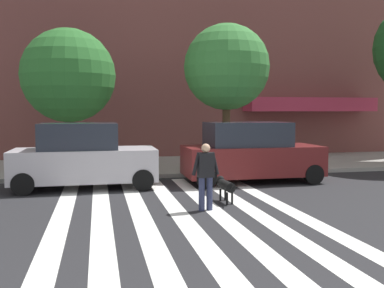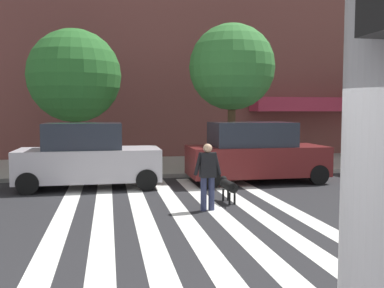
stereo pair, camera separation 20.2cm
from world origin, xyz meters
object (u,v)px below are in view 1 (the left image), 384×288
(parked_car_third_in_line, at_px, (250,153))
(dog_on_leash, at_px, (225,186))
(pedestrian_dog_walker, at_px, (206,173))
(street_tree_nearest, at_px, (68,76))
(street_tree_middle, at_px, (227,68))
(parked_car_behind_first, at_px, (83,157))

(parked_car_third_in_line, height_order, dog_on_leash, parked_car_third_in_line)
(pedestrian_dog_walker, xyz_separation_m, dog_on_leash, (0.75, 0.83, -0.48))
(parked_car_third_in_line, relative_size, dog_on_leash, 4.06)
(street_tree_nearest, height_order, street_tree_middle, street_tree_middle)
(parked_car_third_in_line, height_order, street_tree_nearest, street_tree_nearest)
(street_tree_nearest, xyz_separation_m, pedestrian_dog_walker, (3.61, -7.13, -2.82))
(parked_car_third_in_line, bearing_deg, street_tree_nearest, 151.52)
(pedestrian_dog_walker, bearing_deg, parked_car_behind_first, 128.31)
(parked_car_behind_first, height_order, pedestrian_dog_walker, parked_car_behind_first)
(parked_car_behind_first, bearing_deg, pedestrian_dog_walker, -51.69)
(parked_car_third_in_line, distance_m, dog_on_leash, 3.50)
(parked_car_third_in_line, bearing_deg, street_tree_middle, 93.50)
(parked_car_third_in_line, relative_size, street_tree_middle, 0.82)
(parked_car_third_in_line, xyz_separation_m, dog_on_leash, (-1.77, -2.97, -0.55))
(parked_car_third_in_line, bearing_deg, pedestrian_dog_walker, -123.61)
(street_tree_nearest, xyz_separation_m, dog_on_leash, (4.37, -6.30, -3.30))
(parked_car_behind_first, distance_m, street_tree_nearest, 4.38)
(parked_car_third_in_line, distance_m, pedestrian_dog_walker, 4.57)
(street_tree_nearest, height_order, pedestrian_dog_walker, street_tree_nearest)
(parked_car_third_in_line, distance_m, street_tree_middle, 3.92)
(parked_car_third_in_line, height_order, street_tree_middle, street_tree_middle)
(parked_car_behind_first, height_order, street_tree_nearest, street_tree_nearest)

